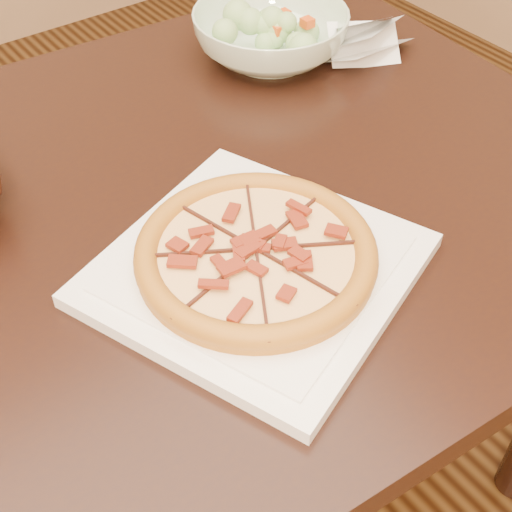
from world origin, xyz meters
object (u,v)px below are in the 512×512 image
at_px(plate, 256,269).
at_px(dining_table, 111,289).
at_px(pizza, 256,253).
at_px(salad_bowl, 271,35).

bearing_deg(plate, dining_table, 121.29).
relative_size(plate, pizza, 1.52).
xyz_separation_m(dining_table, pizza, (0.11, -0.17, 0.14)).
distance_m(pizza, salad_bowl, 0.49).
xyz_separation_m(dining_table, plate, (0.11, -0.17, 0.11)).
height_order(dining_table, plate, plate).
relative_size(pizza, salad_bowl, 1.09).
relative_size(dining_table, pizza, 5.40).
height_order(dining_table, pizza, pizza).
bearing_deg(pizza, salad_bowl, 50.72).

